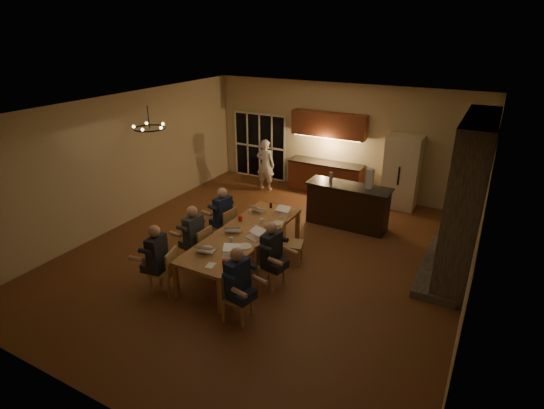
{
  "coord_description": "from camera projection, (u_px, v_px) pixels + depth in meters",
  "views": [
    {
      "loc": [
        3.96,
        -7.1,
        4.68
      ],
      "look_at": [
        -0.01,
        0.3,
        1.11
      ],
      "focal_mm": 28.0,
      "sensor_mm": 36.0,
      "label": 1
    }
  ],
  "objects": [
    {
      "name": "laptop_e",
      "position": [
        259.0,
        206.0,
        9.65
      ],
      "size": [
        0.36,
        0.32,
        0.23
      ],
      "primitive_type": null,
      "rotation": [
        0.0,
        0.0,
        3.0
      ],
      "color": "silver",
      "rests_on": "dining_table"
    },
    {
      "name": "laptop_b",
      "position": [
        231.0,
        251.0,
        7.76
      ],
      "size": [
        0.41,
        0.39,
        0.23
      ],
      "primitive_type": null,
      "rotation": [
        0.0,
        0.0,
        0.43
      ],
      "color": "silver",
      "rests_on": "dining_table"
    },
    {
      "name": "person_right_mid",
      "position": [
        272.0,
        256.0,
        7.94
      ],
      "size": [
        0.69,
        0.69,
        1.38
      ],
      "primitive_type": null,
      "rotation": [
        0.0,
        0.0,
        1.4
      ],
      "color": "#252630",
      "rests_on": "ground"
    },
    {
      "name": "can_right",
      "position": [
        266.0,
        228.0,
        8.74
      ],
      "size": [
        0.06,
        0.06,
        0.12
      ],
      "primitive_type": "cylinder",
      "color": "#B2B2B7",
      "rests_on": "dining_table"
    },
    {
      "name": "chandelier",
      "position": [
        150.0,
        128.0,
        8.57
      ],
      "size": [
        0.65,
        0.65,
        0.03
      ],
      "primitive_type": "torus",
      "color": "black",
      "rests_on": "ceiling"
    },
    {
      "name": "plate_far",
      "position": [
        278.0,
        223.0,
        9.08
      ],
      "size": [
        0.23,
        0.23,
        0.02
      ],
      "primitive_type": "cylinder",
      "color": "white",
      "rests_on": "dining_table"
    },
    {
      "name": "chair_left_far",
      "position": [
        224.0,
        226.0,
        9.66
      ],
      "size": [
        0.49,
        0.49,
        0.89
      ],
      "primitive_type": null,
      "rotation": [
        0.0,
        0.0,
        -1.69
      ],
      "color": "tan",
      "rests_on": "ground"
    },
    {
      "name": "chair_left_near",
      "position": [
        163.0,
        270.0,
        7.92
      ],
      "size": [
        0.54,
        0.54,
        0.89
      ],
      "primitive_type": null,
      "rotation": [
        0.0,
        0.0,
        -1.31
      ],
      "color": "tan",
      "rests_on": "ground"
    },
    {
      "name": "dining_table",
      "position": [
        244.0,
        249.0,
        8.82
      ],
      "size": [
        1.1,
        3.27,
        0.75
      ],
      "primitive_type": "cube",
      "color": "#BB824A",
      "rests_on": "ground"
    },
    {
      "name": "ceiling",
      "position": [
        265.0,
        108.0,
        8.05
      ],
      "size": [
        8.0,
        9.0,
        0.04
      ],
      "primitive_type": "cube",
      "color": "white",
      "rests_on": "back_wall"
    },
    {
      "name": "mug_mid",
      "position": [
        262.0,
        221.0,
        9.09
      ],
      "size": [
        0.08,
        0.08,
        0.1
      ],
      "primitive_type": "cylinder",
      "color": "white",
      "rests_on": "dining_table"
    },
    {
      "name": "laptop_a",
      "position": [
        206.0,
        246.0,
        7.94
      ],
      "size": [
        0.36,
        0.33,
        0.23
      ],
      "primitive_type": null,
      "rotation": [
        0.0,
        0.0,
        3.31
      ],
      "color": "silver",
      "rests_on": "dining_table"
    },
    {
      "name": "chair_right_mid",
      "position": [
        271.0,
        266.0,
        8.08
      ],
      "size": [
        0.5,
        0.5,
        0.89
      ],
      "primitive_type": null,
      "rotation": [
        0.0,
        0.0,
        1.43
      ],
      "color": "tan",
      "rests_on": "ground"
    },
    {
      "name": "chair_right_near",
      "position": [
        237.0,
        296.0,
        7.16
      ],
      "size": [
        0.48,
        0.48,
        0.89
      ],
      "primitive_type": null,
      "rotation": [
        0.0,
        0.0,
        1.66
      ],
      "color": "tan",
      "rests_on": "ground"
    },
    {
      "name": "left_wall",
      "position": [
        123.0,
        160.0,
        10.44
      ],
      "size": [
        0.04,
        9.0,
        3.2
      ],
      "primitive_type": "cube",
      "color": "#C3B68A",
      "rests_on": "ground"
    },
    {
      "name": "right_wall",
      "position": [
        480.0,
        229.0,
        6.93
      ],
      "size": [
        0.04,
        9.0,
        3.2
      ],
      "primitive_type": "cube",
      "color": "#C3B68A",
      "rests_on": "ground"
    },
    {
      "name": "laptop_d",
      "position": [
        254.0,
        233.0,
        8.42
      ],
      "size": [
        0.39,
        0.37,
        0.23
      ],
      "primitive_type": null,
      "rotation": [
        0.0,
        0.0,
        -0.33
      ],
      "color": "silver",
      "rests_on": "dining_table"
    },
    {
      "name": "bar_bottle",
      "position": [
        331.0,
        177.0,
        10.51
      ],
      "size": [
        0.09,
        0.09,
        0.24
      ],
      "primitive_type": "cylinder",
      "color": "#99999E",
      "rests_on": "bar_island"
    },
    {
      "name": "redcup_near",
      "position": [
        224.0,
        263.0,
        7.47
      ],
      "size": [
        0.08,
        0.08,
        0.12
      ],
      "primitive_type": "cylinder",
      "color": "red",
      "rests_on": "dining_table"
    },
    {
      "name": "chair_right_far",
      "position": [
        292.0,
        243.0,
        8.91
      ],
      "size": [
        0.54,
        0.54,
        0.89
      ],
      "primitive_type": null,
      "rotation": [
        0.0,
        0.0,
        1.84
      ],
      "color": "tan",
      "rests_on": "ground"
    },
    {
      "name": "mug_back",
      "position": [
        250.0,
        212.0,
        9.52
      ],
      "size": [
        0.08,
        0.08,
        0.1
      ],
      "primitive_type": "cylinder",
      "color": "white",
      "rests_on": "dining_table"
    },
    {
      "name": "plate_left",
      "position": [
        206.0,
        248.0,
        8.05
      ],
      "size": [
        0.23,
        0.23,
        0.02
      ],
      "primitive_type": "cylinder",
      "color": "white",
      "rests_on": "dining_table"
    },
    {
      "name": "redcup_mid",
      "position": [
        240.0,
        218.0,
        9.18
      ],
      "size": [
        0.08,
        0.08,
        0.12
      ],
      "primitive_type": "cylinder",
      "color": "red",
      "rests_on": "dining_table"
    },
    {
      "name": "person_right_near",
      "position": [
        238.0,
        285.0,
        7.06
      ],
      "size": [
        0.71,
        0.71,
        1.38
      ],
      "primitive_type": null,
      "rotation": [
        0.0,
        0.0,
        1.36
      ],
      "color": "#1B2544",
      "rests_on": "ground"
    },
    {
      "name": "person_left_near",
      "position": [
        158.0,
        259.0,
        7.82
      ],
      "size": [
        0.69,
        0.69,
        1.38
      ],
      "primitive_type": null,
      "rotation": [
        0.0,
        0.0,
        -1.41
      ],
      "color": "#252630",
      "rests_on": "ground"
    },
    {
      "name": "laptop_c",
      "position": [
        233.0,
        226.0,
        8.72
      ],
      "size": [
        0.42,
        0.4,
        0.23
      ],
      "primitive_type": null,
      "rotation": [
        0.0,
        0.0,
        3.66
      ],
      "color": "silver",
      "rests_on": "dining_table"
    },
    {
      "name": "person_left_far",
      "position": [
        223.0,
        217.0,
        9.55
      ],
      "size": [
        0.7,
        0.7,
        1.38
      ],
      "primitive_type": null,
      "rotation": [
        0.0,
        0.0,
        -1.75
      ],
      "color": "#1B2544",
      "rests_on": "ground"
    },
    {
      "name": "person_left_mid",
      "position": [
        194.0,
        237.0,
        8.62
      ],
      "size": [
        0.66,
        0.66,
        1.38
      ],
      "primitive_type": null,
      "rotation": [
        0.0,
        0.0,
        -1.67
      ],
      "color": "#3D4448",
      "rests_on": "ground"
    },
    {
      "name": "mug_front",
      "position": [
        231.0,
        240.0,
        8.29
      ],
      "size": [
        0.07,
        0.07,
        0.1
      ],
      "primitive_type": "cylinder",
      "color": "white",
      "rests_on": "dining_table"
    },
    {
      "name": "can_cola",
      "position": [
        271.0,
        206.0,
        9.83
      ],
      "size": [
        0.06,
        0.06,
        0.12
      ],
      "primitive_type": "cylinder",
      "color": "#3F0F0C",
      "rests_on": "dining_table"
    },
    {
      "name": "refrigerator",
      "position": [
        402.0,
        172.0,
        11.46
      ],
      "size": [
        0.9,
        0.68,
        2.0
      ],
      "primitive_type": "cube",
      "color": "beige",
      "rests_on": "ground"
    },
    {
      "name": "bar_blender",
      "position": [
        370.0,
        179.0,
        10.02
      ],
      "size": [
        0.16,
        0.16,
        0.48
      ],
      "primitive_type": "cube",
      "rotation": [
        0.0,
        0.0,
        0.02
      ],
      "color": "silver",
      "rests_on": "bar_island"
    },
    {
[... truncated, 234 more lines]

